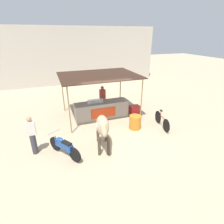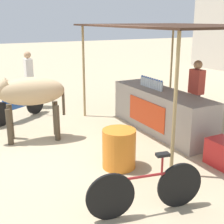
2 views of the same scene
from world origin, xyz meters
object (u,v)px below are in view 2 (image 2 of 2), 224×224
Objects in this scene: passerby_on_street at (29,79)px; stall_counter at (161,111)px; vendor_behind_counter at (196,95)px; motorcycle_parked at (19,104)px; water_barrel at (119,149)px; bicycle_leaning at (147,189)px; cow at (28,94)px.

stall_counter is at bearing 32.27° from passerby_on_street.
motorcycle_parked is (-2.72, -3.52, -0.42)m from vendor_behind_counter.
water_barrel is 0.43× the size of bicycle_leaning.
stall_counter is 1.62× the size of cow.
motorcycle_parked is at bearing 176.74° from cow.
water_barrel is at bearing 166.35° from bicycle_leaning.
bicycle_leaning is (2.29, -2.88, -0.50)m from vendor_behind_counter.
motorcycle_parked reaches higher than water_barrel.
cow is (-2.06, -1.06, 0.68)m from water_barrel.
water_barrel is 0.42× the size of passerby_on_street.
vendor_behind_counter is at bearing 72.46° from cow.
stall_counter reaches higher than motorcycle_parked.
vendor_behind_counter is 3.71m from bicycle_leaning.
vendor_behind_counter is at bearing 109.81° from water_barrel.
vendor_behind_counter reaches higher than water_barrel.
stall_counter is 1.82× the size of vendor_behind_counter.
vendor_behind_counter reaches higher than bicycle_leaning.
stall_counter is 3.66m from motorcycle_parked.
stall_counter reaches higher than water_barrel.
motorcycle_parked is 0.95× the size of passerby_on_street.
bicycle_leaning is at bearing -13.65° from water_barrel.
stall_counter is at bearing 124.51° from water_barrel.
motorcycle_parked is (-3.63, -0.97, 0.08)m from water_barrel.
vendor_behind_counter is at bearing 52.31° from motorcycle_parked.
stall_counter reaches higher than bicycle_leaning.
stall_counter is 0.90m from vendor_behind_counter.
passerby_on_street reaches higher than bicycle_leaning.
vendor_behind_counter is 1.01× the size of bicycle_leaning.
cow is at bearing -13.48° from passerby_on_street.
bicycle_leaning is 6.13m from passerby_on_street.
cow reaches higher than water_barrel.
passerby_on_street is at bearing 153.36° from motorcycle_parked.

